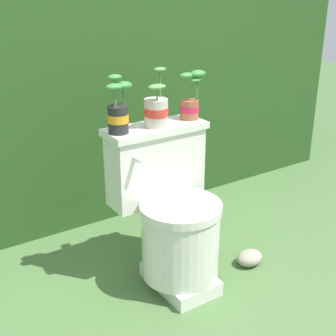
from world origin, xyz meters
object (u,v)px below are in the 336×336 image
toilet (172,215)px  garden_stone (249,258)px  potted_plant_midleft (156,110)px  potted_plant_left (118,111)px  potted_plant_middle (190,101)px

toilet → garden_stone: (0.39, -0.12, -0.30)m
toilet → potted_plant_midleft: 0.49m
toilet → potted_plant_left: size_ratio=2.96×
potted_plant_middle → garden_stone: potted_plant_middle is taller
potted_plant_left → garden_stone: (0.58, -0.25, -0.79)m
potted_plant_left → potted_plant_midleft: 0.18m
potted_plant_left → garden_stone: bearing=-23.5°
potted_plant_midleft → potted_plant_middle: (0.20, 0.02, 0.01)m
potted_plant_left → potted_plant_middle: (0.38, 0.01, -0.01)m
potted_plant_midleft → potted_plant_middle: 0.20m
potted_plant_midleft → potted_plant_middle: potted_plant_midleft is taller
garden_stone → potted_plant_left: bearing=156.5°
potted_plant_middle → garden_stone: bearing=-52.5°
potted_plant_midleft → garden_stone: (0.40, -0.24, -0.77)m
potted_plant_left → potted_plant_middle: size_ratio=1.09×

